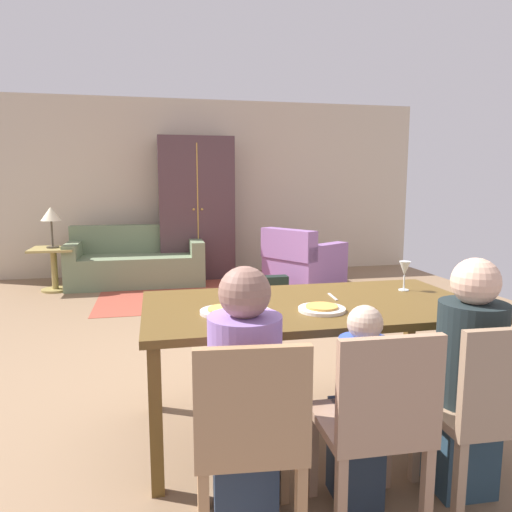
{
  "coord_description": "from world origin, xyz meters",
  "views": [
    {
      "loc": [
        -0.74,
        -3.69,
        1.43
      ],
      "look_at": [
        0.04,
        0.03,
        0.85
      ],
      "focal_mm": 33.7,
      "sensor_mm": 36.0,
      "label": 1
    }
  ],
  "objects_px": {
    "plate_near_man": "(224,312)",
    "handbag": "(275,286)",
    "dining_chair_man": "(250,432)",
    "couch": "(137,263)",
    "person_man": "(244,406)",
    "armchair": "(302,264)",
    "dining_table": "(311,314)",
    "table_lamp": "(51,215)",
    "person_child": "(359,413)",
    "side_table": "(54,263)",
    "armoire": "(196,208)",
    "plate_near_child": "(322,309)",
    "person_woman": "(464,385)",
    "wine_glass": "(405,270)",
    "dining_chair_child": "(376,419)",
    "dining_chair_woman": "(488,407)"
  },
  "relations": [
    {
      "from": "person_woman",
      "to": "armoire",
      "type": "height_order",
      "value": "armoire"
    },
    {
      "from": "person_man",
      "to": "person_woman",
      "type": "xyz_separation_m",
      "value": [
        1.02,
        0.0,
        0.0
      ]
    },
    {
      "from": "wine_glass",
      "to": "handbag",
      "type": "height_order",
      "value": "wine_glass"
    },
    {
      "from": "dining_chair_woman",
      "to": "armoire",
      "type": "distance_m",
      "value": 5.7
    },
    {
      "from": "table_lamp",
      "to": "handbag",
      "type": "bearing_deg",
      "value": -17.81
    },
    {
      "from": "person_woman",
      "to": "handbag",
      "type": "xyz_separation_m",
      "value": [
        0.11,
        3.95,
        -0.38
      ]
    },
    {
      "from": "armoire",
      "to": "person_man",
      "type": "bearing_deg",
      "value": -92.9
    },
    {
      "from": "dining_chair_woman",
      "to": "table_lamp",
      "type": "relative_size",
      "value": 1.61
    },
    {
      "from": "dining_chair_woman",
      "to": "dining_table",
      "type": "bearing_deg",
      "value": 120.97
    },
    {
      "from": "plate_near_child",
      "to": "handbag",
      "type": "distance_m",
      "value": 3.57
    },
    {
      "from": "dining_chair_woman",
      "to": "handbag",
      "type": "distance_m",
      "value": 4.15
    },
    {
      "from": "dining_chair_man",
      "to": "dining_chair_child",
      "type": "height_order",
      "value": "same"
    },
    {
      "from": "wine_glass",
      "to": "dining_chair_man",
      "type": "distance_m",
      "value": 1.63
    },
    {
      "from": "dining_chair_man",
      "to": "person_child",
      "type": "distance_m",
      "value": 0.55
    },
    {
      "from": "plate_near_child",
      "to": "armchair",
      "type": "xyz_separation_m",
      "value": [
        1.13,
        3.93,
        -0.45
      ]
    },
    {
      "from": "dining_chair_woman",
      "to": "table_lamp",
      "type": "distance_m",
      "value": 5.73
    },
    {
      "from": "side_table",
      "to": "handbag",
      "type": "xyz_separation_m",
      "value": [
        2.8,
        -0.9,
        -0.25
      ]
    },
    {
      "from": "wine_glass",
      "to": "person_woman",
      "type": "distance_m",
      "value": 0.95
    },
    {
      "from": "plate_near_man",
      "to": "handbag",
      "type": "relative_size",
      "value": 0.78
    },
    {
      "from": "person_man",
      "to": "couch",
      "type": "distance_m",
      "value": 5.15
    },
    {
      "from": "dining_chair_child",
      "to": "handbag",
      "type": "relative_size",
      "value": 2.72
    },
    {
      "from": "person_man",
      "to": "table_lamp",
      "type": "height_order",
      "value": "table_lamp"
    },
    {
      "from": "plate_near_child",
      "to": "armoire",
      "type": "relative_size",
      "value": 0.12
    },
    {
      "from": "dining_chair_man",
      "to": "person_child",
      "type": "xyz_separation_m",
      "value": [
        0.52,
        0.17,
        -0.06
      ]
    },
    {
      "from": "table_lamp",
      "to": "handbag",
      "type": "distance_m",
      "value": 3.07
    },
    {
      "from": "couch",
      "to": "plate_near_man",
      "type": "bearing_deg",
      "value": -82.42
    },
    {
      "from": "dining_chair_man",
      "to": "couch",
      "type": "distance_m",
      "value": 5.33
    },
    {
      "from": "person_child",
      "to": "armchair",
      "type": "bearing_deg",
      "value": 75.75
    },
    {
      "from": "person_child",
      "to": "armoire",
      "type": "xyz_separation_m",
      "value": [
        -0.23,
        5.46,
        0.62
      ]
    },
    {
      "from": "dining_chair_man",
      "to": "dining_chair_woman",
      "type": "distance_m",
      "value": 1.03
    },
    {
      "from": "side_table",
      "to": "handbag",
      "type": "relative_size",
      "value": 1.81
    },
    {
      "from": "dining_chair_man",
      "to": "side_table",
      "type": "height_order",
      "value": "dining_chair_man"
    },
    {
      "from": "dining_table",
      "to": "plate_near_child",
      "type": "bearing_deg",
      "value": -90.0
    },
    {
      "from": "armoire",
      "to": "person_child",
      "type": "bearing_deg",
      "value": -87.54
    },
    {
      "from": "armoire",
      "to": "side_table",
      "type": "height_order",
      "value": "armoire"
    },
    {
      "from": "dining_chair_man",
      "to": "side_table",
      "type": "distance_m",
      "value": 5.3
    },
    {
      "from": "plate_near_child",
      "to": "handbag",
      "type": "xyz_separation_m",
      "value": [
        0.62,
        3.46,
        -0.64
      ]
    },
    {
      "from": "dining_table",
      "to": "plate_near_child",
      "type": "height_order",
      "value": "plate_near_child"
    },
    {
      "from": "wine_glass",
      "to": "armchair",
      "type": "bearing_deg",
      "value": 82.75
    },
    {
      "from": "dining_chair_child",
      "to": "side_table",
      "type": "xyz_separation_m",
      "value": [
        -2.18,
        5.03,
        -0.11
      ]
    },
    {
      "from": "wine_glass",
      "to": "armchair",
      "type": "distance_m",
      "value": 3.65
    },
    {
      "from": "person_man",
      "to": "armchair",
      "type": "distance_m",
      "value": 4.72
    },
    {
      "from": "dining_chair_man",
      "to": "table_lamp",
      "type": "relative_size",
      "value": 1.61
    },
    {
      "from": "couch",
      "to": "dining_table",
      "type": "bearing_deg",
      "value": -75.84
    },
    {
      "from": "plate_near_child",
      "to": "dining_table",
      "type": "bearing_deg",
      "value": 90.0
    },
    {
      "from": "dining_chair_woman",
      "to": "dining_chair_man",
      "type": "bearing_deg",
      "value": 179.98
    },
    {
      "from": "dining_table",
      "to": "side_table",
      "type": "xyz_separation_m",
      "value": [
        -2.18,
        4.18,
        -0.32
      ]
    },
    {
      "from": "dining_chair_man",
      "to": "person_woman",
      "type": "distance_m",
      "value": 1.05
    },
    {
      "from": "person_man",
      "to": "side_table",
      "type": "distance_m",
      "value": 5.14
    },
    {
      "from": "plate_near_man",
      "to": "armoire",
      "type": "relative_size",
      "value": 0.12
    }
  ]
}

